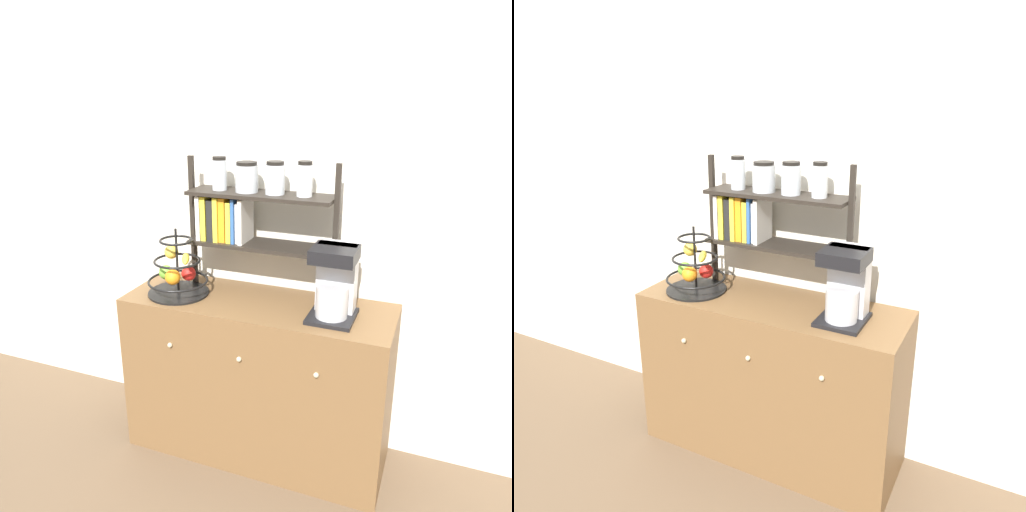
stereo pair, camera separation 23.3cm
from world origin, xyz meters
TOP-DOWN VIEW (x-y plane):
  - ground_plane at (0.00, 0.00)m, footprint 12.00×12.00m
  - wall_back at (0.00, 0.50)m, footprint 7.00×0.05m
  - sideboard at (0.00, 0.23)m, footprint 1.31×0.47m
  - coffee_maker at (0.37, 0.21)m, footprint 0.20×0.23m
  - fruit_stand at (-0.41, 0.18)m, footprint 0.31×0.31m
  - shelf_hutch at (-0.11, 0.34)m, footprint 0.76×0.20m

SIDE VIEW (x-z plane):
  - ground_plane at x=0.00m, z-range 0.00..0.00m
  - sideboard at x=0.00m, z-range 0.00..0.84m
  - fruit_stand at x=-0.41m, z-range 0.79..1.12m
  - coffee_maker at x=0.37m, z-range 0.84..1.18m
  - shelf_hutch at x=-0.11m, z-range 0.94..1.61m
  - wall_back at x=0.00m, z-range 0.00..2.60m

